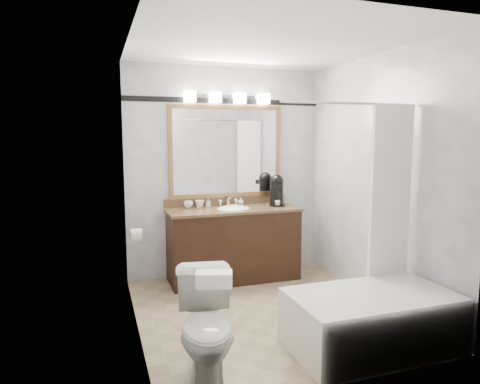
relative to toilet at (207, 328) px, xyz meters
name	(u,v)px	position (x,y,z in m)	size (l,w,h in m)	color
room	(267,183)	(0.81, 0.92, 0.88)	(2.42, 2.62, 2.52)	gray
vanity	(233,243)	(0.81, 1.94, 0.08)	(1.53, 0.58, 0.97)	black
mirror	(226,152)	(0.81, 2.20, 1.13)	(1.40, 0.04, 1.10)	olive
vanity_light_bar	(227,98)	(0.81, 2.15, 1.77)	(1.02, 0.14, 0.12)	silver
accent_stripe	(226,101)	(0.81, 2.21, 1.73)	(2.40, 0.01, 0.06)	black
bathtub	(372,312)	(1.37, 0.02, -0.08)	(1.30, 0.75, 1.96)	white
tp_roll	(136,235)	(-0.33, 1.58, 0.33)	(0.12, 0.12, 0.11)	white
toilet	(207,328)	(0.00, 0.00, 0.00)	(0.41, 0.72, 0.73)	white
tissue_box	(214,279)	(0.00, -0.20, 0.41)	(0.23, 0.12, 0.09)	white
coffee_maker	(277,189)	(1.39, 2.01, 0.68)	(0.20, 0.24, 0.37)	black
cup_left	(188,204)	(0.33, 2.14, 0.53)	(0.10, 0.10, 0.08)	white
cup_right	(200,204)	(0.45, 2.09, 0.53)	(0.10, 0.10, 0.09)	white
soap_bottle_a	(208,203)	(0.56, 2.13, 0.54)	(0.05, 0.05, 0.10)	white
soap_bottle_b	(241,201)	(0.98, 2.15, 0.53)	(0.07, 0.07, 0.09)	white
soap_bar	(231,206)	(0.83, 2.05, 0.50)	(0.08, 0.05, 0.02)	beige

